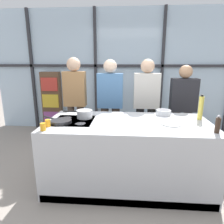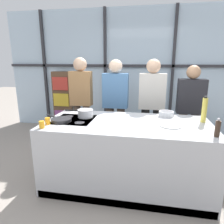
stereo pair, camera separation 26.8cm
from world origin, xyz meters
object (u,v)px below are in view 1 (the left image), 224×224
mixing_bowl (164,112)px  pepper_grinder (218,125)px  spectator_center_right (146,101)px  spectator_center_left (110,101)px  spectator_far_left (75,98)px  spectator_far_right (183,106)px  frying_pan (61,121)px  saucepan (84,114)px  juice_glass_near (43,127)px  white_plate (171,124)px  juice_glass_far (48,123)px  oil_bottle (201,108)px

mixing_bowl → pepper_grinder: (0.46, -0.72, 0.05)m
spectator_center_right → spectator_center_left: bearing=0.0°
pepper_grinder → spectator_far_left: bearing=145.2°
spectator_far_right → frying_pan: bearing=31.8°
saucepan → juice_glass_near: size_ratio=4.69×
frying_pan → spectator_center_right: bearing=43.8°
juice_glass_near → saucepan: bearing=55.9°
white_plate → spectator_far_left: bearing=144.3°
juice_glass_near → juice_glass_far: size_ratio=1.00×
frying_pan → mixing_bowl: 1.46m
frying_pan → oil_bottle: 1.85m
pepper_grinder → juice_glass_near: 1.94m
spectator_far_right → juice_glass_near: bearing=36.4°
oil_bottle → juice_glass_near: (-1.93, -0.59, -0.12)m
oil_bottle → juice_glass_far: (-1.93, -0.45, -0.12)m
spectator_center_left → mixing_bowl: spectator_center_left is taller
spectator_far_right → pepper_grinder: spectator_far_right is taller
spectator_far_right → mixing_bowl: 0.76m
white_plate → juice_glass_near: size_ratio=3.03×
spectator_far_right → spectator_center_left: bearing=0.0°
spectator_far_right → pepper_grinder: size_ratio=7.77×
spectator_center_right → juice_glass_near: size_ratio=19.54×
saucepan → white_plate: (1.14, -0.19, -0.05)m
spectator_far_right → mixing_bowl: size_ratio=7.53×
pepper_grinder → juice_glass_far: size_ratio=2.37×
white_plate → oil_bottle: size_ratio=0.77×
white_plate → pepper_grinder: pepper_grinder is taller
saucepan → juice_glass_near: saucepan is taller
spectator_far_right → spectator_center_right: bearing=0.0°
white_plate → juice_glass_far: 1.51m
spectator_far_left → pepper_grinder: size_ratio=8.39×
white_plate → juice_glass_far: juice_glass_far is taller
juice_glass_far → white_plate: bearing=7.7°
oil_bottle → pepper_grinder: size_ratio=1.66×
spectator_center_right → saucepan: size_ratio=4.17×
spectator_center_left → juice_glass_far: bearing=63.2°
spectator_center_left → juice_glass_near: bearing=65.5°
spectator_far_right → juice_glass_near: size_ratio=18.40×
spectator_far_left → juice_glass_far: spectator_far_left is taller
juice_glass_far → juice_glass_near: bearing=-90.0°
oil_bottle → spectator_far_left: bearing=156.8°
spectator_far_left → frying_pan: bearing=95.2°
spectator_center_left → mixing_bowl: size_ratio=7.96×
spectator_far_left → spectator_center_right: spectator_far_left is taller
saucepan → juice_glass_far: saucepan is taller
saucepan → white_plate: size_ratio=1.54×
spectator_center_left → oil_bottle: size_ratio=4.94×
white_plate → juice_glass_near: juice_glass_near is taller
frying_pan → spectator_center_left: bearing=64.5°
spectator_far_left → juice_glass_near: size_ratio=19.86×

